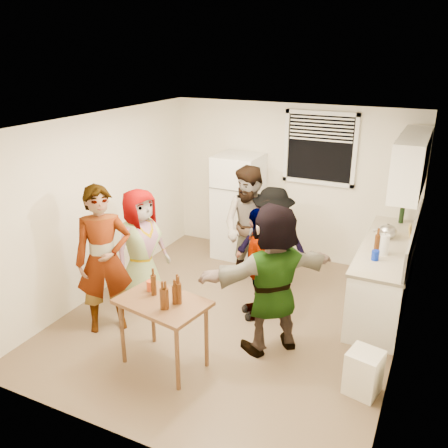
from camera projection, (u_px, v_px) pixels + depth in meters
The scene contains 23 objects.
room at pixel (232, 317), 6.15m from camera, with size 4.00×4.50×2.50m, color white, non-canonical shape.
window at pixel (320, 148), 7.19m from camera, with size 1.12×0.10×1.06m, color white, non-canonical shape.
refrigerator at pixel (238, 206), 7.75m from camera, with size 0.70×0.70×1.70m, color white.
counter_lower at pixel (384, 277), 6.29m from camera, with size 0.60×2.20×0.86m, color white.
countertop at pixel (388, 246), 6.13m from camera, with size 0.64×2.22×0.04m, color beige.
backsplash at pixel (414, 235), 5.95m from camera, with size 0.03×2.20×0.36m, color #AEA89F.
upper_cabinets at pixel (412, 162), 5.88m from camera, with size 0.34×1.60×0.70m, color white.
kettle at pixel (387, 238), 6.32m from camera, with size 0.26×0.22×0.22m, color silver, non-canonical shape.
paper_towel at pixel (383, 254), 5.83m from camera, with size 0.12×0.12×0.26m, color white.
wine_bottle at pixel (401, 223), 6.88m from camera, with size 0.07×0.07×0.27m, color black.
beer_bottle_counter at pixel (376, 254), 5.84m from camera, with size 0.07×0.07×0.25m, color #47230C.
blue_cup at pixel (375, 260), 5.67m from camera, with size 0.09×0.09×0.12m, color #0821AB.
picture_frame at pixel (410, 231), 6.34m from camera, with size 0.02×0.19×0.16m, color gold.
trash_bin at pixel (364, 371), 4.74m from camera, with size 0.32×0.32×0.46m, color white.
serving_table at pixel (166, 363), 5.26m from camera, with size 0.93×0.62×0.79m, color brown, non-canonical shape.
beer_bottle_table at pixel (175, 303), 4.93m from camera, with size 0.05×0.05×0.20m, color #47230C.
red_cup at pixel (151, 290), 5.19m from camera, with size 0.09×0.09×0.11m, color #C24119.
guest_grey at pixel (145, 302), 6.52m from camera, with size 0.79×1.62×0.51m, color gray.
guest_stripe at pixel (110, 326), 5.95m from camera, with size 0.67×1.83×0.44m, color #141933.
guest_back_left at pixel (249, 284), 7.02m from camera, with size 0.86×1.78×0.67m, color #4E3728.
guest_back_right at pixel (270, 291), 6.81m from camera, with size 1.00×1.55×0.58m, color #3C3D41.
guest_black at pixel (256, 314), 6.23m from camera, with size 0.86×1.47×0.36m, color black.
guest_orange at pixel (270, 346), 5.55m from camera, with size 1.63×1.76×0.52m, color #E29949.
Camera 1 is at (2.21, -4.86, 3.29)m, focal length 38.00 mm.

